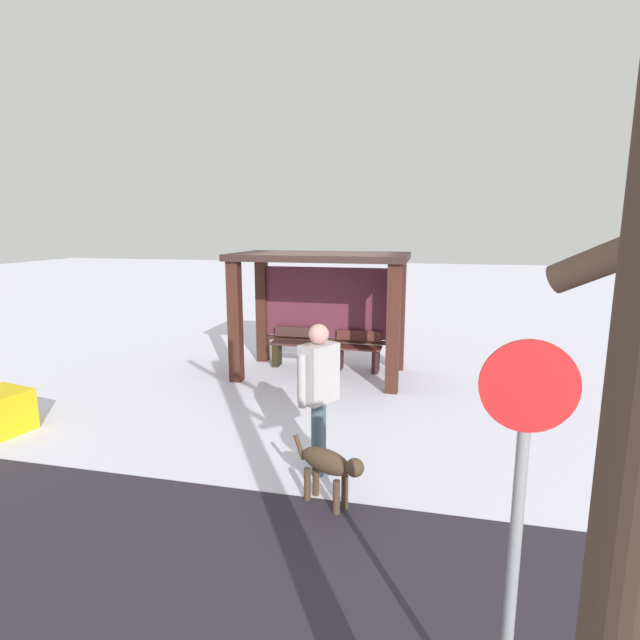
{
  "coord_description": "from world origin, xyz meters",
  "views": [
    {
      "loc": [
        2.02,
        -8.79,
        2.76
      ],
      "look_at": [
        0.11,
        -0.52,
        1.16
      ],
      "focal_mm": 27.69,
      "sensor_mm": 36.0,
      "label": 1
    }
  ],
  "objects_px": {
    "bus_shelter": "(327,287)",
    "person_walking": "(319,386)",
    "bench_center_inside": "(357,354)",
    "grit_bin": "(2,411)",
    "bench_left_inside": "(294,349)",
    "dog": "(329,466)",
    "street_sign": "(518,511)"
  },
  "relations": [
    {
      "from": "bus_shelter",
      "to": "person_walking",
      "type": "height_order",
      "value": "bus_shelter"
    },
    {
      "from": "bus_shelter",
      "to": "person_walking",
      "type": "distance_m",
      "value": 3.94
    },
    {
      "from": "bus_shelter",
      "to": "street_sign",
      "type": "xyz_separation_m",
      "value": [
        2.37,
        -6.64,
        -0.23
      ]
    },
    {
      "from": "street_sign",
      "to": "grit_bin",
      "type": "xyz_separation_m",
      "value": [
        -6.13,
        2.94,
        -1.13
      ]
    },
    {
      "from": "person_walking",
      "to": "street_sign",
      "type": "distance_m",
      "value": 3.3
    },
    {
      "from": "bus_shelter",
      "to": "dog",
      "type": "relative_size",
      "value": 3.91
    },
    {
      "from": "bench_left_inside",
      "to": "dog",
      "type": "height_order",
      "value": "bench_left_inside"
    },
    {
      "from": "bus_shelter",
      "to": "dog",
      "type": "bearing_deg",
      "value": -77.52
    },
    {
      "from": "bus_shelter",
      "to": "street_sign",
      "type": "height_order",
      "value": "bus_shelter"
    },
    {
      "from": "dog",
      "to": "grit_bin",
      "type": "xyz_separation_m",
      "value": [
        -4.76,
        0.81,
        -0.14
      ]
    },
    {
      "from": "person_walking",
      "to": "grit_bin",
      "type": "bearing_deg",
      "value": 178.58
    },
    {
      "from": "dog",
      "to": "grit_bin",
      "type": "distance_m",
      "value": 4.83
    },
    {
      "from": "bench_center_inside",
      "to": "bench_left_inside",
      "type": "bearing_deg",
      "value": -179.9
    },
    {
      "from": "bench_center_inside",
      "to": "person_walking",
      "type": "height_order",
      "value": "person_walking"
    },
    {
      "from": "person_walking",
      "to": "grit_bin",
      "type": "distance_m",
      "value": 4.55
    },
    {
      "from": "bench_left_inside",
      "to": "bus_shelter",
      "type": "bearing_deg",
      "value": -20.59
    },
    {
      "from": "person_walking",
      "to": "grit_bin",
      "type": "relative_size",
      "value": 2.46
    },
    {
      "from": "bench_center_inside",
      "to": "grit_bin",
      "type": "distance_m",
      "value": 5.87
    },
    {
      "from": "bench_center_inside",
      "to": "dog",
      "type": "xyz_separation_m",
      "value": [
        0.45,
        -4.79,
        0.1
      ]
    },
    {
      "from": "bench_left_inside",
      "to": "dog",
      "type": "xyz_separation_m",
      "value": [
        1.72,
        -4.79,
        0.08
      ]
    },
    {
      "from": "street_sign",
      "to": "grit_bin",
      "type": "distance_m",
      "value": 6.9
    },
    {
      "from": "grit_bin",
      "to": "dog",
      "type": "bearing_deg",
      "value": -9.69
    },
    {
      "from": "bench_center_inside",
      "to": "street_sign",
      "type": "height_order",
      "value": "street_sign"
    },
    {
      "from": "bench_center_inside",
      "to": "grit_bin",
      "type": "relative_size",
      "value": 1.32
    },
    {
      "from": "bus_shelter",
      "to": "bench_center_inside",
      "type": "relative_size",
      "value": 3.42
    },
    {
      "from": "person_walking",
      "to": "dog",
      "type": "distance_m",
      "value": 0.95
    },
    {
      "from": "person_walking",
      "to": "grit_bin",
      "type": "height_order",
      "value": "person_walking"
    },
    {
      "from": "bus_shelter",
      "to": "street_sign",
      "type": "distance_m",
      "value": 7.06
    },
    {
      "from": "bench_left_inside",
      "to": "grit_bin",
      "type": "distance_m",
      "value": 5.0
    },
    {
      "from": "person_walking",
      "to": "dog",
      "type": "height_order",
      "value": "person_walking"
    },
    {
      "from": "bus_shelter",
      "to": "bench_center_inside",
      "type": "xyz_separation_m",
      "value": [
        0.55,
        0.27,
        -1.32
      ]
    },
    {
      "from": "person_walking",
      "to": "street_sign",
      "type": "bearing_deg",
      "value": -59.83
    }
  ]
}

